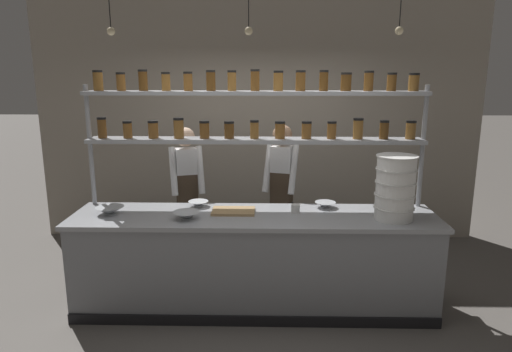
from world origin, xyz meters
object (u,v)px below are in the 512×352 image
at_px(container_stack, 395,188).
at_px(chef_left, 187,191).
at_px(chef_center, 282,189).
at_px(prep_bowl_near_right, 110,211).
at_px(serving_cup_front, 295,209).
at_px(spice_shelf_unit, 256,118).
at_px(cutting_board, 233,211).
at_px(prep_bowl_near_left, 186,215).
at_px(prep_bowl_center_back, 198,204).
at_px(prep_bowl_center_front, 325,205).

bearing_deg(container_stack, chef_left, 155.81).
bearing_deg(chef_center, chef_left, -160.68).
xyz_separation_m(prep_bowl_near_right, serving_cup_front, (1.72, 0.08, 0.01)).
bearing_deg(container_stack, serving_cup_front, 169.38).
distance_m(spice_shelf_unit, serving_cup_front, 0.94).
height_order(chef_center, cutting_board, chef_center).
bearing_deg(serving_cup_front, prep_bowl_near_right, -177.43).
xyz_separation_m(chef_left, prep_bowl_near_left, (0.16, -0.94, 0.02)).
height_order(prep_bowl_center_back, prep_bowl_near_right, prep_bowl_near_right).
bearing_deg(prep_bowl_center_back, prep_bowl_center_front, -0.49).
relative_size(chef_center, prep_bowl_near_left, 6.84).
xyz_separation_m(chef_left, prep_bowl_center_back, (0.21, -0.55, 0.01)).
xyz_separation_m(chef_left, cutting_board, (0.56, -0.74, -0.00)).
xyz_separation_m(prep_bowl_near_left, prep_bowl_center_front, (1.29, 0.38, -0.01)).
distance_m(spice_shelf_unit, cutting_board, 0.91).
xyz_separation_m(cutting_board, prep_bowl_center_front, (0.88, 0.18, 0.01)).
distance_m(prep_bowl_near_left, prep_bowl_near_right, 0.74).
relative_size(prep_bowl_center_front, prep_bowl_near_right, 0.79).
xyz_separation_m(spice_shelf_unit, chef_center, (0.27, 0.51, -0.83)).
bearing_deg(cutting_board, chef_center, 58.14).
relative_size(chef_left, prep_bowl_center_front, 8.03).
relative_size(spice_shelf_unit, prep_bowl_center_back, 16.58).
xyz_separation_m(chef_center, serving_cup_front, (0.11, -0.77, 0.01)).
bearing_deg(prep_bowl_center_back, prep_bowl_near_right, -161.35).
height_order(prep_bowl_near_left, serving_cup_front, serving_cup_front).
relative_size(spice_shelf_unit, prep_bowl_near_right, 12.70).
bearing_deg(cutting_board, prep_bowl_near_right, -176.04).
height_order(chef_left, cutting_board, chef_left).
distance_m(chef_center, prep_bowl_center_front, 0.72).
bearing_deg(chef_left, serving_cup_front, -50.01).
distance_m(chef_left, chef_center, 1.04).
relative_size(chef_left, prep_bowl_near_right, 6.35).
bearing_deg(prep_bowl_near_left, prep_bowl_near_right, 170.34).
xyz_separation_m(container_stack, serving_cup_front, (-0.87, 0.16, -0.25)).
xyz_separation_m(spice_shelf_unit, container_stack, (1.24, -0.42, -0.57)).
relative_size(spice_shelf_unit, chef_center, 1.96).
xyz_separation_m(spice_shelf_unit, serving_cup_front, (0.38, -0.26, -0.82)).
bearing_deg(spice_shelf_unit, chef_center, 61.90).
distance_m(chef_center, serving_cup_front, 0.78).
bearing_deg(prep_bowl_near_right, prep_bowl_near_left, -9.66).
height_order(spice_shelf_unit, serving_cup_front, spice_shelf_unit).
distance_m(cutting_board, serving_cup_front, 0.58).
bearing_deg(spice_shelf_unit, prep_bowl_center_back, -172.65).
relative_size(container_stack, prep_bowl_near_right, 2.26).
height_order(spice_shelf_unit, prep_bowl_center_back, spice_shelf_unit).
height_order(chef_center, container_stack, chef_center).
bearing_deg(prep_bowl_near_left, prep_bowl_center_back, 82.56).
height_order(prep_bowl_near_left, prep_bowl_center_front, prep_bowl_near_left).
distance_m(chef_left, prep_bowl_center_front, 1.55).
relative_size(prep_bowl_center_front, serving_cup_front, 2.42).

